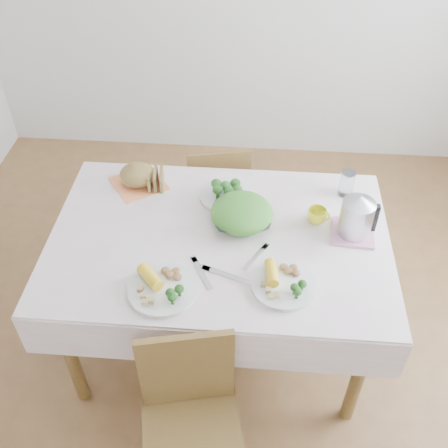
# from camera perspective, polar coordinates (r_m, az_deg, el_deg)

# --- Properties ---
(floor) EXTENTS (3.60, 3.60, 0.00)m
(floor) POSITION_cam_1_polar(r_m,az_deg,el_deg) (2.90, -0.44, -12.22)
(floor) COLOR brown
(floor) RESTS_ON ground
(dining_table) EXTENTS (1.40, 0.90, 0.75)m
(dining_table) POSITION_cam_1_polar(r_m,az_deg,el_deg) (2.60, -0.48, -7.48)
(dining_table) COLOR brown
(dining_table) RESTS_ON floor
(tablecloth) EXTENTS (1.50, 1.00, 0.01)m
(tablecloth) POSITION_cam_1_polar(r_m,az_deg,el_deg) (2.32, -0.53, -1.47)
(tablecloth) COLOR white
(tablecloth) RESTS_ON dining_table
(chair_near) EXTENTS (0.45, 0.45, 0.84)m
(chair_near) POSITION_cam_1_polar(r_m,az_deg,el_deg) (2.12, -3.46, -21.81)
(chair_near) COLOR brown
(chair_near) RESTS_ON floor
(chair_far) EXTENTS (0.43, 0.43, 0.80)m
(chair_far) POSITION_cam_1_polar(r_m,az_deg,el_deg) (3.07, -0.87, 4.43)
(chair_far) COLOR brown
(chair_far) RESTS_ON floor
(salad_bowl) EXTENTS (0.30, 0.30, 0.06)m
(salad_bowl) POSITION_cam_1_polar(r_m,az_deg,el_deg) (2.35, 1.93, 0.62)
(salad_bowl) COLOR white
(salad_bowl) RESTS_ON tablecloth
(dinner_plate_left) EXTENTS (0.36, 0.36, 0.02)m
(dinner_plate_left) POSITION_cam_1_polar(r_m,az_deg,el_deg) (2.11, -6.69, -7.14)
(dinner_plate_left) COLOR white
(dinner_plate_left) RESTS_ON tablecloth
(dinner_plate_right) EXTENTS (0.32, 0.32, 0.02)m
(dinner_plate_right) POSITION_cam_1_polar(r_m,az_deg,el_deg) (2.12, 6.48, -6.62)
(dinner_plate_right) COLOR white
(dinner_plate_right) RESTS_ON tablecloth
(broccoli_plate) EXTENTS (0.31, 0.31, 0.02)m
(broccoli_plate) POSITION_cam_1_polar(r_m,az_deg,el_deg) (2.51, 0.16, 3.09)
(broccoli_plate) COLOR beige
(broccoli_plate) RESTS_ON tablecloth
(napkin) EXTENTS (0.32, 0.32, 0.00)m
(napkin) POSITION_cam_1_polar(r_m,az_deg,el_deg) (2.63, -9.26, 4.37)
(napkin) COLOR #FD8B50
(napkin) RESTS_ON tablecloth
(bread_loaf) EXTENTS (0.22, 0.21, 0.10)m
(bread_loaf) POSITION_cam_1_polar(r_m,az_deg,el_deg) (2.59, -9.39, 5.34)
(bread_loaf) COLOR brown
(bread_loaf) RESTS_ON napkin
(yellow_mug) EXTENTS (0.09, 0.09, 0.07)m
(yellow_mug) POSITION_cam_1_polar(r_m,az_deg,el_deg) (2.40, 10.08, 0.90)
(yellow_mug) COLOR #FDF828
(yellow_mug) RESTS_ON tablecloth
(glass_tumbler) EXTENTS (0.08, 0.08, 0.13)m
(glass_tumbler) POSITION_cam_1_polar(r_m,az_deg,el_deg) (2.56, 13.22, 4.30)
(glass_tumbler) COLOR white
(glass_tumbler) RESTS_ON tablecloth
(pink_tray) EXTENTS (0.20, 0.20, 0.01)m
(pink_tray) POSITION_cam_1_polar(r_m,az_deg,el_deg) (2.39, 13.84, -0.91)
(pink_tray) COLOR pink
(pink_tray) RESTS_ON tablecloth
(electric_kettle) EXTENTS (0.16, 0.16, 0.20)m
(electric_kettle) POSITION_cam_1_polar(r_m,az_deg,el_deg) (2.31, 14.30, 1.11)
(electric_kettle) COLOR #B2B5BA
(electric_kettle) RESTS_ON pink_tray
(fork_left) EXTENTS (0.11, 0.18, 0.00)m
(fork_left) POSITION_cam_1_polar(r_m,az_deg,el_deg) (2.16, -2.45, -5.34)
(fork_left) COLOR silver
(fork_left) RESTS_ON tablecloth
(fork_right) EXTENTS (0.11, 0.16, 0.00)m
(fork_right) POSITION_cam_1_polar(r_m,az_deg,el_deg) (2.23, 3.43, -3.60)
(fork_right) COLOR silver
(fork_right) RESTS_ON tablecloth
(knife) EXTENTS (0.21, 0.10, 0.00)m
(knife) POSITION_cam_1_polar(r_m,az_deg,el_deg) (2.15, 0.26, -5.56)
(knife) COLOR silver
(knife) RESTS_ON tablecloth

